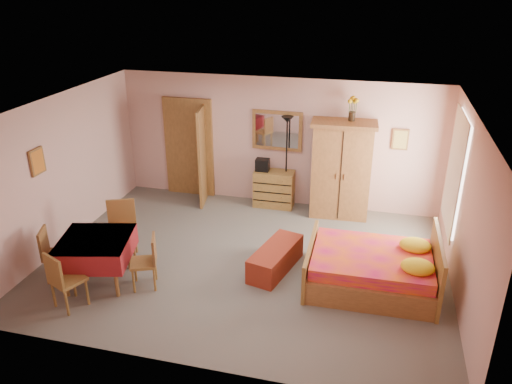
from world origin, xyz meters
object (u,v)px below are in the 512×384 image
(wall_mirror, at_px, (277,131))
(chair_east, at_px, (143,262))
(stereo, at_px, (263,165))
(chair_west, at_px, (58,254))
(bed, at_px, (372,259))
(chair_north, at_px, (122,232))
(wardrobe, at_px, (341,170))
(bench, at_px, (276,258))
(floor_lamp, at_px, (286,163))
(sunflower_vase, at_px, (353,108))
(chair_south, at_px, (68,279))
(chest_of_drawers, at_px, (274,189))
(dining_table, at_px, (98,260))

(wall_mirror, relative_size, chair_east, 1.21)
(stereo, xyz_separation_m, chair_east, (-1.05, -3.30, -0.46))
(chair_west, bearing_deg, bed, 81.15)
(bed, distance_m, chair_north, 4.03)
(stereo, relative_size, wardrobe, 0.14)
(bed, xyz_separation_m, chair_east, (-3.33, -0.87, -0.03))
(stereo, height_order, wardrobe, wardrobe)
(bench, bearing_deg, floor_lamp, 97.36)
(chair_north, relative_size, chair_west, 1.17)
(sunflower_vase, xyz_separation_m, chair_north, (-3.43, -2.67, -1.63))
(chair_north, xyz_separation_m, chair_west, (-0.70, -0.77, -0.07))
(wardrobe, relative_size, chair_south, 2.13)
(chest_of_drawers, relative_size, wall_mirror, 0.79)
(wall_mirror, distance_m, stereo, 0.74)
(floor_lamp, xyz_separation_m, chair_east, (-1.52, -3.38, -0.52))
(bed, distance_m, bench, 1.52)
(chest_of_drawers, bearing_deg, chair_south, -118.28)
(sunflower_vase, height_order, bench, sunflower_vase)
(stereo, height_order, chair_west, stereo)
(chair_south, bearing_deg, dining_table, 107.56)
(dining_table, distance_m, chair_east, 0.74)
(stereo, bearing_deg, sunflower_vase, 0.66)
(chair_north, height_order, chair_west, chair_north)
(bench, bearing_deg, bed, -2.98)
(floor_lamp, xyz_separation_m, dining_table, (-2.26, -3.44, -0.57))
(chair_west, relative_size, chair_east, 1.02)
(wardrobe, bearing_deg, bed, -76.42)
(stereo, relative_size, floor_lamp, 0.14)
(chair_north, bearing_deg, stereo, -146.81)
(stereo, bearing_deg, wardrobe, -2.88)
(chest_of_drawers, xyz_separation_m, chair_east, (-1.29, -3.31, 0.04))
(floor_lamp, height_order, bed, floor_lamp)
(sunflower_vase, bearing_deg, bed, -76.47)
(chair_east, bearing_deg, wall_mirror, -42.13)
(sunflower_vase, bearing_deg, wardrobe, -140.27)
(sunflower_vase, height_order, bed, sunflower_vase)
(wall_mirror, distance_m, chair_west, 4.66)
(dining_table, bearing_deg, chair_east, 5.32)
(wall_mirror, bearing_deg, chest_of_drawers, -88.51)
(wall_mirror, bearing_deg, chair_south, -114.88)
(floor_lamp, relative_size, chair_north, 1.88)
(wall_mirror, xyz_separation_m, dining_table, (-2.03, -3.59, -1.17))
(sunflower_vase, xyz_separation_m, chair_west, (-4.13, -3.44, -1.70))
(chest_of_drawers, xyz_separation_m, chair_north, (-1.98, -2.67, 0.12))
(wall_mirror, xyz_separation_m, chair_west, (-2.68, -3.64, -1.12))
(bed, distance_m, dining_table, 4.17)
(floor_lamp, height_order, bench, floor_lamp)
(wardrobe, xyz_separation_m, bed, (0.71, -2.35, -0.50))
(wall_mirror, xyz_separation_m, chair_north, (-1.98, -2.88, -1.05))
(stereo, distance_m, chair_north, 3.20)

